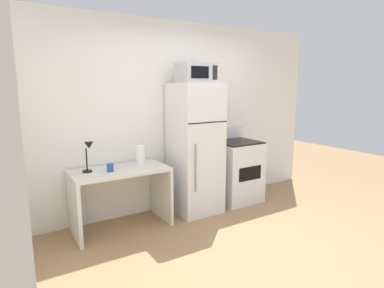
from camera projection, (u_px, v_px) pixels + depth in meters
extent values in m
plane|color=#9E7A51|center=(253.00, 253.00, 3.34)|extent=(12.00, 12.00, 0.00)
cube|color=white|center=(174.00, 117.00, 4.53)|extent=(5.00, 0.10, 2.60)
cube|color=silver|center=(120.00, 170.00, 3.83)|extent=(1.14, 0.60, 0.04)
cube|color=silver|center=(74.00, 209.00, 3.61)|extent=(0.04, 0.60, 0.71)
cube|color=silver|center=(161.00, 192.00, 4.19)|extent=(0.04, 0.60, 0.71)
cylinder|color=black|center=(87.00, 171.00, 3.69)|extent=(0.11, 0.11, 0.02)
cylinder|color=black|center=(87.00, 160.00, 3.66)|extent=(0.02, 0.02, 0.26)
cone|color=black|center=(89.00, 145.00, 3.63)|extent=(0.10, 0.10, 0.08)
cylinder|color=white|center=(140.00, 155.00, 4.03)|extent=(0.11, 0.11, 0.24)
cylinder|color=#264C99|center=(110.00, 168.00, 3.70)|extent=(0.08, 0.08, 0.09)
cube|color=white|center=(195.00, 149.00, 4.36)|extent=(0.60, 0.61, 1.77)
cube|color=black|center=(208.00, 123.00, 4.03)|extent=(0.59, 0.00, 0.01)
cylinder|color=gray|center=(196.00, 168.00, 4.02)|extent=(0.02, 0.02, 0.62)
cube|color=#B7B7BC|center=(196.00, 73.00, 4.16)|extent=(0.46, 0.34, 0.26)
cube|color=black|center=(200.00, 72.00, 3.99)|extent=(0.26, 0.01, 0.15)
cube|color=black|center=(215.00, 73.00, 4.11)|extent=(0.07, 0.01, 0.18)
cube|color=white|center=(236.00, 172.00, 4.83)|extent=(0.64, 0.60, 0.90)
cube|color=black|center=(237.00, 142.00, 4.74)|extent=(0.61, 0.58, 0.02)
cube|color=white|center=(226.00, 133.00, 4.96)|extent=(0.64, 0.04, 0.18)
cube|color=black|center=(250.00, 173.00, 4.57)|extent=(0.41, 0.01, 0.20)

